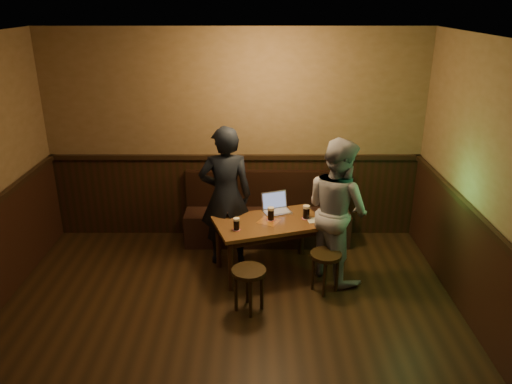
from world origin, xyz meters
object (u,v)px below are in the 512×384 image
at_px(pub_table, 269,228).
at_px(pint_mid, 271,214).
at_px(person_grey, 337,210).
at_px(person_suit, 226,196).
at_px(bench, 267,219).
at_px(pint_left, 236,224).
at_px(laptop, 276,207).
at_px(stool_left, 249,278).
at_px(stool_right, 326,261).
at_px(pint_right, 306,212).

height_order(pub_table, pint_mid, pint_mid).
bearing_deg(person_grey, person_suit, 42.88).
distance_m(bench, person_grey, 1.32).
height_order(pint_left, laptop, laptop).
distance_m(stool_left, person_suit, 1.21).
bearing_deg(pint_mid, pub_table, -122.67).
bearing_deg(pint_mid, stool_right, -38.54).
xyz_separation_m(laptop, person_suit, (-0.61, -0.05, 0.15)).
xyz_separation_m(pint_mid, person_grey, (0.76, -0.12, 0.10)).
xyz_separation_m(laptop, person_grey, (0.69, -0.38, 0.13)).
height_order(stool_right, pint_right, pint_right).
relative_size(pub_table, laptop, 3.58).
xyz_separation_m(stool_right, person_grey, (0.16, 0.36, 0.47)).
height_order(pint_left, pint_right, pint_right).
bearing_deg(pint_left, laptop, 48.77).
relative_size(pint_mid, person_grey, 0.10).
bearing_deg(stool_right, stool_left, -156.22).
height_order(stool_left, person_grey, person_grey).
bearing_deg(pint_right, stool_left, -126.78).
height_order(laptop, person_grey, person_grey).
bearing_deg(bench, person_suit, -132.18).
bearing_deg(pint_right, person_grey, -26.13).
height_order(stool_left, pint_right, pint_right).
xyz_separation_m(stool_left, pint_left, (-0.15, 0.59, 0.35)).
relative_size(stool_left, pint_right, 2.94).
bearing_deg(stool_right, pub_table, 144.96).
xyz_separation_m(pub_table, pint_mid, (0.03, 0.04, 0.17)).
bearing_deg(pub_table, stool_right, -53.10).
bearing_deg(laptop, stool_right, -73.51).
height_order(stool_right, pint_mid, pint_mid).
relative_size(pub_table, pint_mid, 8.65).
distance_m(pint_right, person_grey, 0.39).
distance_m(bench, pub_table, 0.87).
relative_size(pub_table, person_suit, 0.80).
bearing_deg(stool_right, pint_left, 168.13).
height_order(bench, pint_right, bench).
bearing_deg(stool_left, pint_right, 53.22).
xyz_separation_m(pub_table, person_grey, (0.78, -0.08, 0.27)).
height_order(stool_left, pint_left, pint_left).
bearing_deg(laptop, stool_left, -125.15).
xyz_separation_m(pint_left, pint_right, (0.82, 0.31, 0.01)).
bearing_deg(pint_left, stool_right, -11.87).
distance_m(pub_table, pint_mid, 0.17).
height_order(stool_left, person_suit, person_suit).
height_order(pint_right, person_grey, person_grey).
bearing_deg(pub_table, pint_left, -166.26).
relative_size(bench, pint_left, 14.90).
bearing_deg(stool_right, pint_right, 109.04).
bearing_deg(laptop, pint_mid, -124.05).
height_order(pub_table, pint_right, pint_right).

